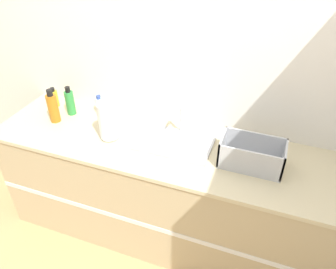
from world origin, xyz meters
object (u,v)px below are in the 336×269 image
at_px(bottle_yellow, 54,98).
at_px(bottle_clear, 99,105).
at_px(paper_towel_roll, 108,121).
at_px(sink, 175,142).
at_px(bottle_amber, 53,108).
at_px(bottle_green, 70,102).
at_px(dish_rack, 251,156).

bearing_deg(bottle_yellow, bottle_clear, 4.65).
xyz_separation_m(paper_towel_roll, bottle_clear, (-0.24, 0.28, -0.07)).
xyz_separation_m(sink, paper_towel_roll, (-0.46, -0.09, 0.12)).
distance_m(bottle_amber, bottle_green, 0.15).
bearing_deg(bottle_green, sink, -6.25).
height_order(bottle_green, bottle_yellow, bottle_green).
height_order(sink, dish_rack, sink).
relative_size(sink, bottle_clear, 3.33).
height_order(bottle_amber, bottle_yellow, bottle_amber).
height_order(sink, bottle_amber, bottle_amber).
bearing_deg(paper_towel_roll, bottle_green, 156.93).
bearing_deg(bottle_clear, bottle_yellow, -175.35).
xyz_separation_m(dish_rack, bottle_green, (-1.43, 0.14, 0.03)).
distance_m(sink, dish_rack, 0.53).
bearing_deg(paper_towel_roll, bottle_clear, 130.30).
bearing_deg(bottle_green, paper_towel_roll, -23.07).
distance_m(paper_towel_roll, bottle_amber, 0.50).
bearing_deg(bottle_amber, dish_rack, -0.23).
bearing_deg(sink, dish_rack, -4.55).
bearing_deg(sink, bottle_clear, 164.85).
height_order(dish_rack, bottle_clear, dish_rack).
relative_size(dish_rack, bottle_amber, 1.48).
distance_m(bottle_yellow, bottle_clear, 0.40).
bearing_deg(bottle_clear, bottle_amber, -139.21).
height_order(paper_towel_roll, dish_rack, paper_towel_roll).
relative_size(sink, dish_rack, 1.30).
distance_m(dish_rack, bottle_green, 1.43).
relative_size(bottle_amber, bottle_yellow, 1.63).
height_order(bottle_green, bottle_clear, bottle_green).
height_order(sink, bottle_clear, sink).
xyz_separation_m(dish_rack, bottle_amber, (-1.48, 0.01, 0.05)).
bearing_deg(paper_towel_roll, bottle_yellow, 158.94).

